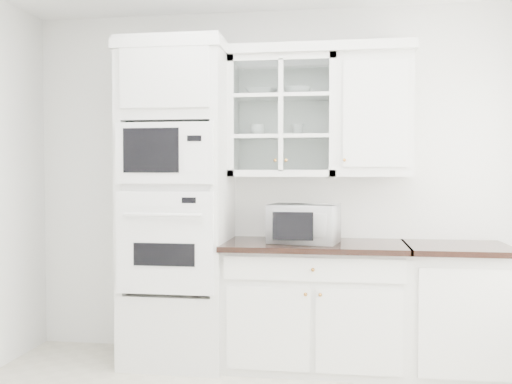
# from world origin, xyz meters

# --- Properties ---
(room_shell) EXTENTS (4.00, 3.50, 2.70)m
(room_shell) POSITION_xyz_m (0.00, 0.43, 1.78)
(room_shell) COLOR white
(room_shell) RESTS_ON ground
(oven_column) EXTENTS (0.76, 0.68, 2.40)m
(oven_column) POSITION_xyz_m (-0.75, 1.42, 1.20)
(oven_column) COLOR silver
(oven_column) RESTS_ON ground
(base_cabinet_run) EXTENTS (1.32, 0.67, 0.92)m
(base_cabinet_run) POSITION_xyz_m (0.28, 1.45, 0.46)
(base_cabinet_run) COLOR silver
(base_cabinet_run) RESTS_ON ground
(extra_base_cabinet) EXTENTS (0.72, 0.67, 0.92)m
(extra_base_cabinet) POSITION_xyz_m (1.28, 1.45, 0.46)
(extra_base_cabinet) COLOR silver
(extra_base_cabinet) RESTS_ON ground
(upper_cabinet_glass) EXTENTS (0.80, 0.33, 0.90)m
(upper_cabinet_glass) POSITION_xyz_m (0.03, 1.58, 1.85)
(upper_cabinet_glass) COLOR silver
(upper_cabinet_glass) RESTS_ON room_shell
(upper_cabinet_solid) EXTENTS (0.55, 0.33, 0.90)m
(upper_cabinet_solid) POSITION_xyz_m (0.71, 1.58, 1.85)
(upper_cabinet_solid) COLOR silver
(upper_cabinet_solid) RESTS_ON room_shell
(crown_molding) EXTENTS (2.14, 0.38, 0.07)m
(crown_molding) POSITION_xyz_m (-0.07, 1.56, 2.33)
(crown_molding) COLOR white
(crown_molding) RESTS_ON room_shell
(countertop_microwave) EXTENTS (0.55, 0.48, 0.28)m
(countertop_microwave) POSITION_xyz_m (0.20, 1.42, 1.06)
(countertop_microwave) COLOR white
(countertop_microwave) RESTS_ON base_cabinet_run
(bowl_a) EXTENTS (0.25, 0.25, 0.06)m
(bowl_a) POSITION_xyz_m (-0.14, 1.59, 2.04)
(bowl_a) COLOR white
(bowl_a) RESTS_ON upper_cabinet_glass
(bowl_b) EXTENTS (0.24, 0.24, 0.06)m
(bowl_b) POSITION_xyz_m (0.14, 1.58, 2.04)
(bowl_b) COLOR white
(bowl_b) RESTS_ON upper_cabinet_glass
(cup_a) EXTENTS (0.14, 0.14, 0.09)m
(cup_a) POSITION_xyz_m (-0.16, 1.59, 1.75)
(cup_a) COLOR white
(cup_a) RESTS_ON upper_cabinet_glass
(cup_b) EXTENTS (0.12, 0.12, 0.09)m
(cup_b) POSITION_xyz_m (0.14, 1.60, 1.75)
(cup_b) COLOR white
(cup_b) RESTS_ON upper_cabinet_glass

